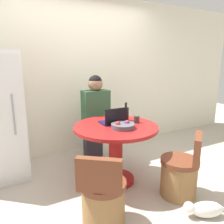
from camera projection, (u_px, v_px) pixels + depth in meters
The scene contains 11 objects.
ground_plane at pixel (125, 185), 2.77m from camera, with size 12.00×12.00×0.00m, color #B2A899.
wall_back at pixel (83, 76), 3.69m from camera, with size 7.00×0.06×2.60m.
dining_table at pixel (116, 142), 2.76m from camera, with size 1.05×1.05×0.76m.
chair_near_left_corner at pixel (103, 200), 2.05m from camera, with size 0.50×0.50×0.76m.
chair_near_right_corner at pixel (180, 174), 2.52m from camera, with size 0.50×0.50×0.76m.
person_seated at pixel (95, 114), 3.38m from camera, with size 0.40×0.37×1.34m.
laptop at pixel (113, 120), 2.79m from camera, with size 0.31×0.22×0.21m.
fruit_bowl at pixel (123, 126), 2.59m from camera, with size 0.28×0.28×0.09m.
coffee_cup at pixel (137, 119), 2.82m from camera, with size 0.07×0.07×0.09m.
bottle at pixel (126, 113), 2.93m from camera, with size 0.08×0.08×0.24m.
cat at pixel (205, 209), 2.19m from camera, with size 0.42×0.27×0.17m.
Camera 1 is at (-1.32, -2.12, 1.54)m, focal length 35.00 mm.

